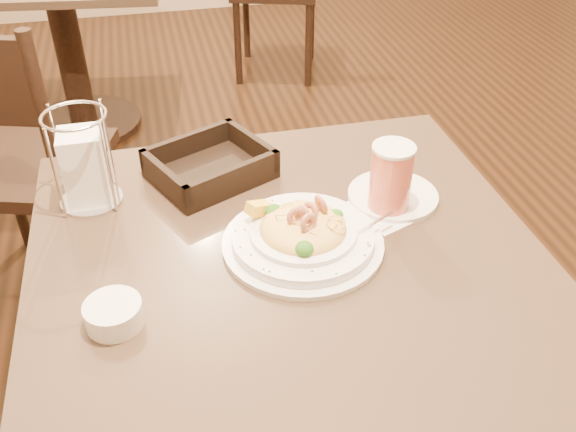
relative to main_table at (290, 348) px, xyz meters
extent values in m
cylinder|color=black|center=(0.00, 0.00, -0.13)|extent=(0.12, 0.12, 0.66)
cube|color=brown|center=(0.00, 0.00, 0.21)|extent=(0.90, 0.90, 0.03)
cylinder|color=black|center=(-0.52, 1.99, -0.48)|extent=(0.52, 0.52, 0.03)
cylinder|color=black|center=(-0.52, 1.99, -0.13)|extent=(0.12, 0.12, 0.66)
cube|color=black|center=(-0.58, 0.90, -0.05)|extent=(0.53, 0.53, 0.04)
cylinder|color=black|center=(-0.35, 1.02, -0.28)|extent=(0.04, 0.04, 0.43)
cylinder|color=black|center=(-0.70, 1.12, -0.28)|extent=(0.04, 0.04, 0.43)
cylinder|color=black|center=(-0.46, 0.67, -0.28)|extent=(0.04, 0.04, 0.43)
cylinder|color=black|center=(-0.46, 0.67, 0.20)|extent=(0.04, 0.04, 0.46)
cylinder|color=black|center=(0.71, 2.52, -0.28)|extent=(0.04, 0.04, 0.43)
cylinder|color=black|center=(0.37, 2.63, -0.28)|extent=(0.04, 0.04, 0.43)
cylinder|color=black|center=(0.61, 2.18, -0.28)|extent=(0.04, 0.04, 0.43)
cylinder|color=black|center=(0.27, 2.28, -0.28)|extent=(0.04, 0.04, 0.43)
cylinder|color=white|center=(0.03, 0.03, 0.23)|extent=(0.29, 0.29, 0.01)
cylinder|color=white|center=(0.03, 0.03, 0.25)|extent=(0.25, 0.25, 0.02)
cylinder|color=white|center=(0.03, 0.03, 0.26)|extent=(0.19, 0.19, 0.01)
ellipsoid|color=#E7BC54|center=(0.03, 0.03, 0.27)|extent=(0.15, 0.15, 0.05)
cube|color=yellow|center=(-0.04, 0.09, 0.28)|extent=(0.06, 0.05, 0.04)
cube|color=silver|center=(0.15, 0.02, 0.26)|extent=(0.10, 0.05, 0.01)
cube|color=silver|center=(0.09, 0.02, 0.26)|extent=(0.03, 0.03, 0.00)
torus|color=#E7BC54|center=(0.03, 0.05, 0.28)|extent=(0.04, 0.04, 0.01)
torus|color=#E7BC54|center=(0.08, 0.00, 0.29)|extent=(0.03, 0.03, 0.01)
torus|color=#E7BC54|center=(0.05, 0.04, 0.28)|extent=(0.03, 0.03, 0.02)
torus|color=#E7BC54|center=(0.00, 0.03, 0.27)|extent=(0.05, 0.05, 0.01)
torus|color=#E7BC54|center=(0.02, 0.01, 0.29)|extent=(0.06, 0.05, 0.04)
torus|color=#E7BC54|center=(0.08, 0.01, 0.28)|extent=(0.03, 0.03, 0.02)
torus|color=#E7BC54|center=(0.03, 0.03, 0.28)|extent=(0.04, 0.05, 0.02)
torus|color=#E7BC54|center=(0.03, 0.08, 0.27)|extent=(0.05, 0.05, 0.02)
torus|color=#E7BC54|center=(0.02, 0.02, 0.29)|extent=(0.05, 0.04, 0.03)
torus|color=#E7BC54|center=(0.05, 0.05, 0.29)|extent=(0.04, 0.04, 0.01)
torus|color=#E7BC54|center=(0.01, 0.06, 0.29)|extent=(0.04, 0.04, 0.02)
torus|color=#E7BC54|center=(0.00, 0.05, 0.29)|extent=(0.06, 0.05, 0.03)
torus|color=#E7BC54|center=(0.06, 0.02, 0.27)|extent=(0.03, 0.02, 0.02)
torus|color=#E7BC54|center=(0.04, 0.02, 0.28)|extent=(0.03, 0.03, 0.01)
torus|color=#E7BC54|center=(0.03, 0.01, 0.28)|extent=(0.04, 0.04, 0.02)
torus|color=#E7BC54|center=(0.04, 0.00, 0.28)|extent=(0.05, 0.05, 0.02)
torus|color=#E7BC54|center=(0.03, 0.03, 0.28)|extent=(0.04, 0.04, 0.02)
torus|color=#E7BC54|center=(0.07, 0.01, 0.28)|extent=(0.03, 0.04, 0.04)
torus|color=tan|center=(0.04, 0.03, 0.30)|extent=(0.04, 0.04, 0.04)
torus|color=tan|center=(0.01, 0.02, 0.30)|extent=(0.04, 0.02, 0.04)
torus|color=tan|center=(0.03, 0.02, 0.30)|extent=(0.04, 0.04, 0.04)
torus|color=tan|center=(0.03, 0.00, 0.30)|extent=(0.04, 0.03, 0.04)
torus|color=tan|center=(0.07, 0.05, 0.30)|extent=(0.03, 0.04, 0.04)
ellipsoid|color=#205613|center=(0.09, 0.05, 0.27)|extent=(0.03, 0.03, 0.02)
ellipsoid|color=#205613|center=(-0.01, 0.08, 0.27)|extent=(0.03, 0.03, 0.03)
ellipsoid|color=#205613|center=(0.02, -0.03, 0.27)|extent=(0.03, 0.03, 0.02)
cube|color=#266619|center=(-0.08, 0.06, 0.26)|extent=(0.00, 0.00, 0.00)
cube|color=#266619|center=(0.02, 0.13, 0.26)|extent=(0.00, 0.00, 0.00)
cube|color=#266619|center=(-0.05, -0.06, 0.26)|extent=(0.00, 0.00, 0.00)
cube|color=#266619|center=(0.13, -0.03, 0.26)|extent=(0.00, 0.00, 0.00)
cube|color=#266619|center=(0.13, -0.02, 0.26)|extent=(0.00, 0.00, 0.00)
cube|color=#266619|center=(-0.06, -0.05, 0.26)|extent=(0.00, 0.00, 0.00)
cube|color=#266619|center=(-0.08, 0.02, 0.26)|extent=(0.00, 0.00, 0.00)
cube|color=#266619|center=(0.02, -0.07, 0.26)|extent=(0.00, 0.00, 0.00)
cube|color=#266619|center=(0.08, 0.13, 0.26)|extent=(0.00, 0.00, 0.00)
cube|color=#266619|center=(0.00, 0.14, 0.26)|extent=(0.00, 0.00, 0.00)
cube|color=#266619|center=(-0.07, -0.01, 0.26)|extent=(0.00, 0.00, 0.00)
cube|color=#266619|center=(0.12, -0.05, 0.26)|extent=(0.00, 0.00, 0.00)
cube|color=#266619|center=(-0.07, 0.06, 0.26)|extent=(0.00, 0.00, 0.00)
cube|color=#266619|center=(0.13, -0.03, 0.26)|extent=(0.00, 0.00, 0.00)
cube|color=#266619|center=(0.06, -0.09, 0.26)|extent=(0.00, 0.00, 0.00)
cube|color=white|center=(0.22, 0.10, 0.23)|extent=(0.16, 0.16, 0.00)
cylinder|color=#E46950|center=(0.22, 0.10, 0.30)|extent=(0.08, 0.08, 0.13)
cylinder|color=white|center=(0.22, 0.10, 0.36)|extent=(0.08, 0.08, 0.01)
cube|color=black|center=(-0.10, 0.30, 0.24)|extent=(0.28, 0.26, 0.02)
cube|color=black|center=(0.00, 0.34, 0.27)|extent=(0.09, 0.17, 0.05)
cube|color=black|center=(-0.19, 0.25, 0.27)|extent=(0.09, 0.17, 0.05)
cube|color=black|center=(-0.14, 0.37, 0.27)|extent=(0.21, 0.11, 0.05)
cube|color=black|center=(-0.06, 0.22, 0.27)|extent=(0.21, 0.11, 0.05)
cylinder|color=silver|center=(-0.34, 0.26, 0.23)|extent=(0.12, 0.12, 0.01)
torus|color=silver|center=(-0.34, 0.26, 0.41)|extent=(0.12, 0.12, 0.01)
cube|color=white|center=(-0.34, 0.26, 0.31)|extent=(0.10, 0.10, 0.14)
cylinder|color=silver|center=(-0.39, 0.21, 0.33)|extent=(0.01, 0.01, 0.19)
cylinder|color=silver|center=(-0.29, 0.21, 0.33)|extent=(0.01, 0.01, 0.19)
cylinder|color=silver|center=(-0.39, 0.31, 0.33)|extent=(0.01, 0.01, 0.19)
cylinder|color=silver|center=(-0.29, 0.31, 0.33)|extent=(0.01, 0.01, 0.19)
cylinder|color=white|center=(0.24, 0.14, 0.23)|extent=(0.22, 0.22, 0.01)
cylinder|color=white|center=(-0.30, -0.09, 0.25)|extent=(0.09, 0.09, 0.04)
camera|label=1|loc=(-0.20, -0.83, 0.95)|focal=40.00mm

